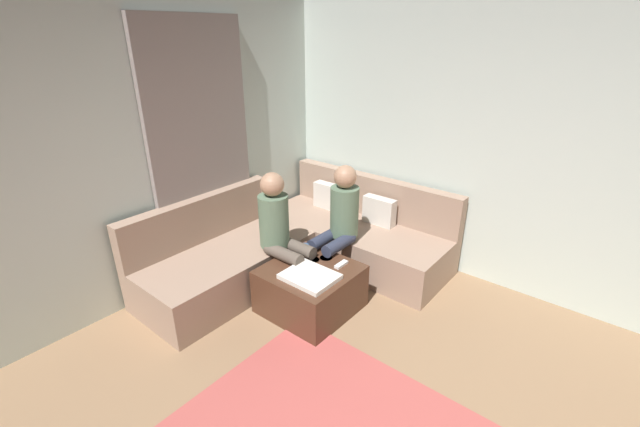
# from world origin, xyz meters

# --- Properties ---
(wall_back) EXTENTS (6.00, 0.12, 2.70)m
(wall_back) POSITION_xyz_m (0.00, 2.94, 1.35)
(wall_back) COLOR silver
(wall_back) RESTS_ON ground_plane
(wall_left) EXTENTS (0.12, 6.00, 2.70)m
(wall_left) POSITION_xyz_m (-2.94, 0.00, 1.35)
(wall_left) COLOR silver
(wall_left) RESTS_ON ground_plane
(curtain_panel) EXTENTS (0.06, 1.10, 2.50)m
(curtain_panel) POSITION_xyz_m (-2.84, 1.30, 1.25)
(curtain_panel) COLOR gray
(curtain_panel) RESTS_ON ground_plane
(sectional_couch) EXTENTS (2.10, 2.55, 0.87)m
(sectional_couch) POSITION_xyz_m (-2.08, 1.88, 0.28)
(sectional_couch) COLOR #9E7F6B
(sectional_couch) RESTS_ON ground_plane
(ottoman) EXTENTS (0.76, 0.76, 0.42)m
(ottoman) POSITION_xyz_m (-1.54, 1.39, 0.21)
(ottoman) COLOR #4C2D1E
(ottoman) RESTS_ON ground_plane
(folded_blanket) EXTENTS (0.44, 0.36, 0.04)m
(folded_blanket) POSITION_xyz_m (-1.44, 1.27, 0.44)
(folded_blanket) COLOR white
(folded_blanket) RESTS_ON ottoman
(coffee_mug) EXTENTS (0.08, 0.08, 0.10)m
(coffee_mug) POSITION_xyz_m (-1.76, 1.57, 0.47)
(coffee_mug) COLOR #334C72
(coffee_mug) RESTS_ON ottoman
(game_remote) EXTENTS (0.05, 0.15, 0.02)m
(game_remote) POSITION_xyz_m (-1.36, 1.61, 0.43)
(game_remote) COLOR white
(game_remote) RESTS_ON ottoman
(person_on_couch_back) EXTENTS (0.30, 0.60, 1.20)m
(person_on_couch_back) POSITION_xyz_m (-1.65, 1.93, 0.66)
(person_on_couch_back) COLOR #2D3347
(person_on_couch_back) RESTS_ON ground_plane
(person_on_couch_side) EXTENTS (0.60, 0.30, 1.20)m
(person_on_couch_side) POSITION_xyz_m (-1.93, 1.44, 0.66)
(person_on_couch_side) COLOR brown
(person_on_couch_side) RESTS_ON ground_plane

